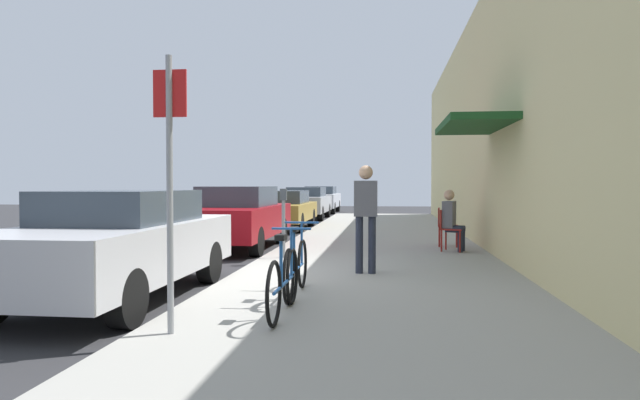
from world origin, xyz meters
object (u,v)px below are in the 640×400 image
at_px(parked_car_2, 283,209).
at_px(street_sign, 170,172).
at_px(seated_patron_0, 452,218).
at_px(pedestrian_standing, 366,210).
at_px(bicycle_1, 296,267).
at_px(parked_car_3, 306,202).
at_px(bicycle_0, 284,281).
at_px(cafe_chair_0, 449,227).
at_px(cafe_chair_1, 444,224).
at_px(parked_car_0, 118,243).
at_px(parking_meter, 283,218).
at_px(parked_car_1, 237,216).
at_px(parked_car_4, 321,199).

relative_size(parked_car_2, street_sign, 1.69).
height_order(seated_patron_0, pedestrian_standing, pedestrian_standing).
height_order(bicycle_1, seated_patron_0, seated_patron_0).
height_order(parked_car_3, pedestrian_standing, pedestrian_standing).
height_order(bicycle_0, cafe_chair_0, bicycle_0).
relative_size(parked_car_2, parked_car_3, 1.00).
distance_m(cafe_chair_0, cafe_chair_1, 0.88).
xyz_separation_m(parked_car_3, seated_patron_0, (4.87, -12.18, 0.08)).
height_order(parked_car_0, street_sign, street_sign).
distance_m(parking_meter, pedestrian_standing, 2.37).
xyz_separation_m(parked_car_1, cafe_chair_1, (4.81, -0.00, -0.14)).
height_order(parked_car_1, street_sign, street_sign).
relative_size(cafe_chair_0, cafe_chair_1, 1.00).
height_order(parked_car_1, parked_car_3, parked_car_1).
bearing_deg(cafe_chair_0, parked_car_0, -134.24).
bearing_deg(parked_car_0, parked_car_1, 90.00).
height_order(parked_car_3, cafe_chair_0, parked_car_3).
bearing_deg(bicycle_0, cafe_chair_0, 68.29).
bearing_deg(cafe_chair_1, parked_car_3, 113.09).
height_order(street_sign, bicycle_1, street_sign).
xyz_separation_m(parked_car_0, pedestrian_standing, (3.18, 1.80, 0.37)).
height_order(parked_car_2, parked_car_4, parked_car_4).
distance_m(parked_car_4, seated_patron_0, 18.17).
relative_size(parked_car_0, cafe_chair_0, 5.06).
relative_size(parked_car_1, pedestrian_standing, 2.59).
distance_m(street_sign, pedestrian_standing, 4.13).
height_order(parked_car_4, bicycle_1, parked_car_4).
distance_m(parked_car_1, seated_patron_0, 4.95).
distance_m(parked_car_1, parked_car_4, 16.61).
xyz_separation_m(cafe_chair_0, cafe_chair_1, (-0.00, 0.88, 0.00)).
bearing_deg(parking_meter, bicycle_1, -76.84).
xyz_separation_m(parked_car_2, cafe_chair_1, (4.81, -5.74, -0.07)).
xyz_separation_m(parked_car_2, bicycle_0, (2.42, -12.64, -0.21)).
relative_size(parked_car_0, parked_car_4, 1.00).
distance_m(seated_patron_0, cafe_chair_1, 0.92).
height_order(parked_car_4, street_sign, street_sign).
height_order(bicycle_0, pedestrian_standing, pedestrian_standing).
height_order(parked_car_1, parked_car_4, parked_car_1).
distance_m(street_sign, cafe_chair_1, 8.50).
relative_size(bicycle_1, pedestrian_standing, 1.01).
bearing_deg(parked_car_4, seated_patron_0, -74.46).
bearing_deg(parked_car_2, seated_patron_0, -53.77).
bearing_deg(parked_car_2, bicycle_0, -79.18).
xyz_separation_m(parking_meter, bicycle_1, (0.83, -3.55, -0.41)).
relative_size(parked_car_2, cafe_chair_0, 5.06).
xyz_separation_m(parked_car_3, cafe_chair_0, (4.81, -12.16, -0.11)).
xyz_separation_m(parked_car_3, parked_car_4, (0.00, 5.33, 0.01)).
bearing_deg(cafe_chair_1, bicycle_1, -112.48).
bearing_deg(bicycle_1, parked_car_3, 97.90).
bearing_deg(parked_car_4, bicycle_1, -83.96).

